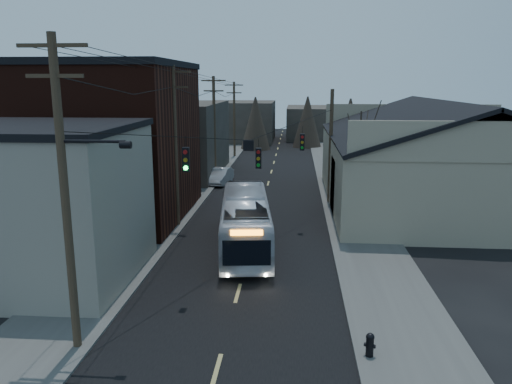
{
  "coord_description": "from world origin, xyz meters",
  "views": [
    {
      "loc": [
        2.38,
        -12.13,
        9.04
      ],
      "look_at": [
        0.24,
        14.93,
        3.0
      ],
      "focal_mm": 35.0,
      "sensor_mm": 36.0,
      "label": 1
    }
  ],
  "objects": [
    {
      "name": "sidewalk_left",
      "position": [
        -6.5,
        30.0,
        0.06
      ],
      "size": [
        4.0,
        110.0,
        0.12
      ],
      "primitive_type": "cube",
      "color": "#474744",
      "rests_on": "ground"
    },
    {
      "name": "parked_car",
      "position": [
        -4.3,
        31.53,
        0.71
      ],
      "size": [
        2.06,
        4.47,
        1.42
      ],
      "primitive_type": "imported",
      "rotation": [
        0.0,
        0.0,
        -0.13
      ],
      "color": "#9A9CA1",
      "rests_on": "ground"
    },
    {
      "name": "fire_hydrant",
      "position": [
        4.96,
        3.11,
        0.56
      ],
      "size": [
        0.4,
        0.28,
        0.82
      ],
      "rotation": [
        0.0,
        0.0,
        -0.37
      ],
      "color": "black",
      "rests_on": "sidewalk_right"
    },
    {
      "name": "building_brick",
      "position": [
        -10.0,
        20.0,
        5.0
      ],
      "size": [
        10.0,
        12.0,
        10.0
      ],
      "primitive_type": "cube",
      "color": "black",
      "rests_on": "ground"
    },
    {
      "name": "building_left_far",
      "position": [
        -9.5,
        36.0,
        3.5
      ],
      "size": [
        9.0,
        14.0,
        7.0
      ],
      "primitive_type": "cube",
      "color": "#312D27",
      "rests_on": "ground"
    },
    {
      "name": "sidewalk_right",
      "position": [
        6.5,
        30.0,
        0.06
      ],
      "size": [
        4.0,
        110.0,
        0.12
      ],
      "primitive_type": "cube",
      "color": "#474744",
      "rests_on": "ground"
    },
    {
      "name": "bare_tree",
      "position": [
        6.5,
        20.0,
        3.6
      ],
      "size": [
        0.4,
        0.4,
        7.2
      ],
      "primitive_type": "cone",
      "color": "black",
      "rests_on": "ground"
    },
    {
      "name": "building_clapboard",
      "position": [
        -9.0,
        9.0,
        3.5
      ],
      "size": [
        8.0,
        8.0,
        7.0
      ],
      "primitive_type": "cube",
      "color": "gray",
      "rests_on": "ground"
    },
    {
      "name": "road_surface",
      "position": [
        0.0,
        30.0,
        0.01
      ],
      "size": [
        9.0,
        110.0,
        0.02
      ],
      "primitive_type": "cube",
      "color": "black",
      "rests_on": "ground"
    },
    {
      "name": "utility_lines",
      "position": [
        -3.11,
        24.14,
        4.95
      ],
      "size": [
        11.24,
        45.28,
        10.5
      ],
      "color": "#382B1E",
      "rests_on": "ground"
    },
    {
      "name": "building_far_left",
      "position": [
        -6.0,
        65.0,
        3.0
      ],
      "size": [
        10.0,
        12.0,
        6.0
      ],
      "primitive_type": "cube",
      "color": "#312D27",
      "rests_on": "ground"
    },
    {
      "name": "warehouse",
      "position": [
        13.0,
        25.0,
        2.7
      ],
      "size": [
        16.16,
        20.6,
        7.73
      ],
      "color": "gray",
      "rests_on": "ground"
    },
    {
      "name": "bus",
      "position": [
        -0.28,
        14.18,
        1.49
      ],
      "size": [
        3.67,
        10.93,
        2.98
      ],
      "primitive_type": "imported",
      "rotation": [
        0.0,
        0.0,
        3.25
      ],
      "color": "silver",
      "rests_on": "ground"
    },
    {
      "name": "building_far_right",
      "position": [
        7.0,
        70.0,
        2.5
      ],
      "size": [
        12.0,
        14.0,
        5.0
      ],
      "primitive_type": "cube",
      "color": "#312D27",
      "rests_on": "ground"
    }
  ]
}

